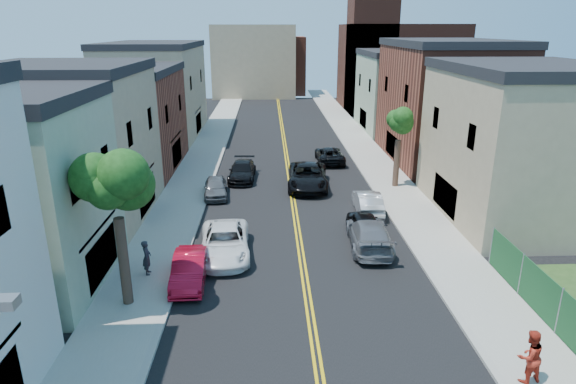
{
  "coord_description": "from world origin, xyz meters",
  "views": [
    {
      "loc": [
        -1.68,
        -5.01,
        11.57
      ],
      "look_at": [
        -0.52,
        23.32,
        2.0
      ],
      "focal_mm": 30.49,
      "sensor_mm": 36.0,
      "label": 1
    }
  ],
  "objects": [
    {
      "name": "curb_right",
      "position": [
        6.15,
        40.0,
        0.07
      ],
      "size": [
        0.3,
        100.0,
        0.15
      ],
      "primitive_type": "cube",
      "color": "gray",
      "rests_on": "ground"
    },
    {
      "name": "pedestrian_left",
      "position": [
        -7.63,
        16.61,
        1.02
      ],
      "size": [
        0.49,
        0.68,
        1.74
      ],
      "primitive_type": "imported",
      "rotation": [
        0.0,
        0.0,
        1.69
      ],
      "color": "#24232B",
      "rests_on": "sidewalk_left"
    },
    {
      "name": "black_suv_lane",
      "position": [
        1.26,
        30.31,
        0.87
      ],
      "size": [
        3.31,
        6.47,
        1.75
      ],
      "primitive_type": "imported",
      "rotation": [
        0.0,
        0.0,
        -0.07
      ],
      "color": "black",
      "rests_on": "ground"
    },
    {
      "name": "church",
      "position": [
        16.33,
        67.07,
        7.24
      ],
      "size": [
        16.2,
        14.2,
        22.6
      ],
      "color": "#4C2319",
      "rests_on": "ground"
    },
    {
      "name": "bldg_right_palegrn",
      "position": [
        14.0,
        52.0,
        4.25
      ],
      "size": [
        9.0,
        12.0,
        8.5
      ],
      "primitive_type": "cube",
      "color": "gray",
      "rests_on": "ground"
    },
    {
      "name": "curb_left",
      "position": [
        -6.15,
        40.0,
        0.07
      ],
      "size": [
        0.3,
        100.0,
        0.15
      ],
      "primitive_type": "cube",
      "color": "gray",
      "rests_on": "ground"
    },
    {
      "name": "tree_left_mid",
      "position": [
        -7.88,
        14.01,
        6.58
      ],
      "size": [
        5.2,
        5.2,
        9.29
      ],
      "color": "#35221A",
      "rests_on": "sidewalk_left"
    },
    {
      "name": "bldg_left_brick",
      "position": [
        -14.0,
        36.0,
        4.0
      ],
      "size": [
        9.0,
        12.0,
        8.0
      ],
      "primitive_type": "cube",
      "color": "brown",
      "rests_on": "ground"
    },
    {
      "name": "grey_car_right",
      "position": [
        3.8,
        19.49,
        0.79
      ],
      "size": [
        2.52,
        5.55,
        1.58
      ],
      "primitive_type": "imported",
      "rotation": [
        0.0,
        0.0,
        3.08
      ],
      "color": "#5C5E64",
      "rests_on": "ground"
    },
    {
      "name": "black_car_left",
      "position": [
        -3.8,
        32.49,
        0.71
      ],
      "size": [
        2.2,
        4.98,
        1.42
      ],
      "primitive_type": "imported",
      "rotation": [
        0.0,
        0.0,
        -0.04
      ],
      "color": "black",
      "rests_on": "ground"
    },
    {
      "name": "sidewalk_left",
      "position": [
        -7.9,
        40.0,
        0.07
      ],
      "size": [
        3.2,
        100.0,
        0.15
      ],
      "primitive_type": "cube",
      "color": "gray",
      "rests_on": "ground"
    },
    {
      "name": "tree_right_far",
      "position": [
        7.92,
        30.01,
        5.76
      ],
      "size": [
        4.4,
        4.4,
        8.03
      ],
      "color": "#35221A",
      "rests_on": "sidewalk_right"
    },
    {
      "name": "white_pickup",
      "position": [
        -4.06,
        18.77,
        0.77
      ],
      "size": [
        2.88,
        5.66,
        1.53
      ],
      "primitive_type": "imported",
      "rotation": [
        0.0,
        0.0,
        0.06
      ],
      "color": "white",
      "rests_on": "ground"
    },
    {
      "name": "sidewalk_right",
      "position": [
        7.9,
        40.0,
        0.07
      ],
      "size": [
        3.2,
        100.0,
        0.15
      ],
      "primitive_type": "cube",
      "color": "gray",
      "rests_on": "ground"
    },
    {
      "name": "bldg_right_tan",
      "position": [
        14.0,
        24.0,
        4.5
      ],
      "size": [
        9.0,
        12.0,
        9.0
      ],
      "primitive_type": "cube",
      "color": "#998466",
      "rests_on": "ground"
    },
    {
      "name": "backdrop_center",
      "position": [
        0.0,
        86.0,
        5.0
      ],
      "size": [
        10.0,
        8.0,
        10.0
      ],
      "primitive_type": "cube",
      "color": "brown",
      "rests_on": "ground"
    },
    {
      "name": "dark_car_right_far",
      "position": [
        3.8,
        37.44,
        0.7
      ],
      "size": [
        2.35,
        5.05,
        1.4
      ],
      "primitive_type": "imported",
      "rotation": [
        0.0,
        0.0,
        3.15
      ],
      "color": "black",
      "rests_on": "ground"
    },
    {
      "name": "backdrop_left",
      "position": [
        -4.0,
        82.0,
        6.0
      ],
      "size": [
        14.0,
        8.0,
        12.0
      ],
      "primitive_type": "cube",
      "color": "#998466",
      "rests_on": "ground"
    },
    {
      "name": "black_car_right",
      "position": [
        3.8,
        21.05,
        0.73
      ],
      "size": [
        1.91,
        4.38,
        1.47
      ],
      "primitive_type": "imported",
      "rotation": [
        0.0,
        0.0,
        3.1
      ],
      "color": "black",
      "rests_on": "ground"
    },
    {
      "name": "grey_car_left",
      "position": [
        -5.5,
        28.45,
        0.69
      ],
      "size": [
        1.98,
        4.17,
        1.38
      ],
      "primitive_type": "imported",
      "rotation": [
        0.0,
        0.0,
        0.09
      ],
      "color": "#4F5256",
      "rests_on": "ground"
    },
    {
      "name": "bldg_right_brick",
      "position": [
        14.0,
        38.0,
        5.0
      ],
      "size": [
        9.0,
        14.0,
        10.0
      ],
      "primitive_type": "cube",
      "color": "brown",
      "rests_on": "ground"
    },
    {
      "name": "bldg_left_tan_near",
      "position": [
        -14.0,
        25.0,
        4.5
      ],
      "size": [
        9.0,
        10.0,
        9.0
      ],
      "primitive_type": "cube",
      "color": "#998466",
      "rests_on": "ground"
    },
    {
      "name": "bldg_left_tan_far",
      "position": [
        -14.0,
        50.0,
        4.75
      ],
      "size": [
        9.0,
        16.0,
        9.5
      ],
      "primitive_type": "cube",
      "color": "#998466",
      "rests_on": "ground"
    },
    {
      "name": "pedestrian_right",
      "position": [
        6.97,
        8.39,
        1.12
      ],
      "size": [
        1.09,
        0.93,
        1.94
      ],
      "primitive_type": "imported",
      "rotation": [
        0.0,
        0.0,
        3.37
      ],
      "color": "#AB291A",
      "rests_on": "sidewalk_right"
    },
    {
      "name": "silver_car_right",
      "position": [
        4.76,
        24.84,
        0.72
      ],
      "size": [
        1.66,
        4.42,
        1.44
      ],
      "primitive_type": "imported",
      "rotation": [
        0.0,
        0.0,
        3.11
      ],
      "color": "#A8AAAF",
      "rests_on": "ground"
    },
    {
      "name": "red_sedan",
      "position": [
        -5.5,
        15.95,
        0.7
      ],
      "size": [
        1.66,
        4.31,
        1.4
      ],
      "primitive_type": "imported",
      "rotation": [
        0.0,
        0.0,
        0.04
      ],
      "color": "#B80C24",
      "rests_on": "ground"
    }
  ]
}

